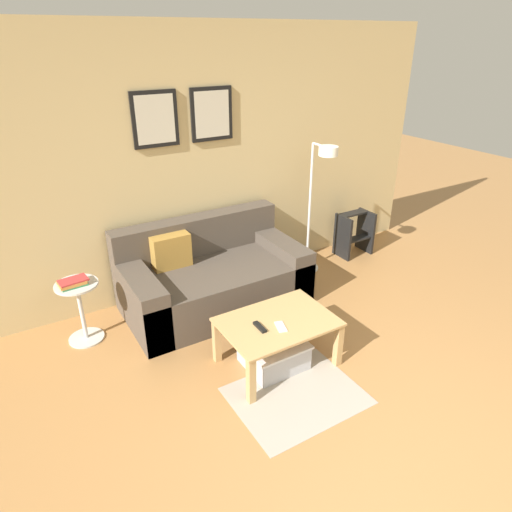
{
  "coord_description": "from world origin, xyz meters",
  "views": [
    {
      "loc": [
        -1.75,
        -1.04,
        2.43
      ],
      "look_at": [
        -0.09,
        1.72,
        0.85
      ],
      "focal_mm": 32.0,
      "sensor_mm": 36.0,
      "label": 1
    }
  ],
  "objects": [
    {
      "name": "remote_control",
      "position": [
        -0.24,
        1.41,
        0.41
      ],
      "size": [
        0.04,
        0.15,
        0.02
      ],
      "primitive_type": "cube",
      "rotation": [
        0.0,
        0.0,
        -0.02
      ],
      "color": "black",
      "rests_on": "coffee_table"
    },
    {
      "name": "storage_bin",
      "position": [
        -0.11,
        1.41,
        0.11
      ],
      "size": [
        0.48,
        0.44,
        0.22
      ],
      "color": "#B2B2B7",
      "rests_on": "ground_plane"
    },
    {
      "name": "side_table",
      "position": [
        -1.33,
        2.56,
        0.33
      ],
      "size": [
        0.36,
        0.36,
        0.56
      ],
      "color": "silver",
      "rests_on": "ground_plane"
    },
    {
      "name": "step_stool",
      "position": [
        1.86,
        2.66,
        0.28
      ],
      "size": [
        0.4,
        0.29,
        0.52
      ],
      "color": "black",
      "rests_on": "ground_plane"
    },
    {
      "name": "cell_phone",
      "position": [
        -0.09,
        1.34,
        0.41
      ],
      "size": [
        0.1,
        0.15,
        0.01
      ],
      "primitive_type": "cube",
      "rotation": [
        0.0,
        0.0,
        -0.29
      ],
      "color": "silver",
      "rests_on": "coffee_table"
    },
    {
      "name": "book_stack",
      "position": [
        -1.36,
        2.54,
        0.58
      ],
      "size": [
        0.24,
        0.18,
        0.05
      ],
      "color": "#387F4C",
      "rests_on": "side_table"
    },
    {
      "name": "area_rug",
      "position": [
        -0.16,
        1.02,
        0.0
      ],
      "size": [
        0.94,
        0.74,
        0.01
      ],
      "primitive_type": "cube",
      "color": "#A39989",
      "rests_on": "ground_plane"
    },
    {
      "name": "couch",
      "position": [
        -0.11,
        2.51,
        0.29
      ],
      "size": [
        1.71,
        0.93,
        0.82
      ],
      "color": "#4C4238",
      "rests_on": "ground_plane"
    },
    {
      "name": "floor_lamp",
      "position": [
        1.14,
        2.5,
        0.95
      ],
      "size": [
        0.27,
        0.47,
        1.44
      ],
      "color": "silver",
      "rests_on": "ground_plane"
    },
    {
      "name": "wall_back",
      "position": [
        -0.0,
        3.0,
        1.28
      ],
      "size": [
        5.6,
        0.09,
        2.55
      ],
      "color": "tan",
      "rests_on": "ground_plane"
    },
    {
      "name": "coffee_table",
      "position": [
        -0.07,
        1.42,
        0.33
      ],
      "size": [
        0.89,
        0.62,
        0.4
      ],
      "color": "tan",
      "rests_on": "ground_plane"
    },
    {
      "name": "ground_plane",
      "position": [
        0.0,
        0.0,
        0.0
      ],
      "size": [
        16.0,
        16.0,
        0.0
      ],
      "primitive_type": "plane",
      "color": "#A87542"
    }
  ]
}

